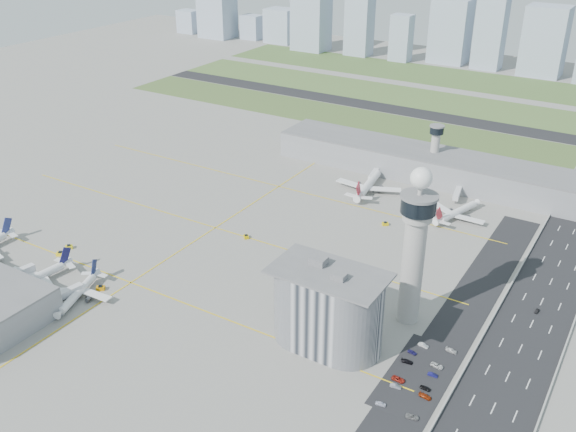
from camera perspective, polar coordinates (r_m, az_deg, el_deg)
The scene contains 55 objects.
ground at distance 283.33m, azimuth -3.72°, elevation -5.43°, with size 1000.00×1000.00×0.00m, color gray.
grass_strip_0 at distance 473.77m, azimuth 10.10°, elevation 7.77°, with size 480.00×50.00×0.08m, color #3E5628.
grass_strip_1 at distance 541.30m, azimuth 13.18°, elevation 9.86°, with size 480.00×60.00×0.08m, color #485F2D.
grass_strip_2 at distance 615.25m, azimuth 15.73°, elevation 11.56°, with size 480.00×70.00×0.08m, color #3D5227.
runway at distance 506.82m, azimuth 11.72°, elevation 8.88°, with size 480.00×22.00×0.10m, color black.
highway at distance 247.15m, azimuth 19.29°, elevation -12.56°, with size 28.00×500.00×0.10m, color black.
barrier_left at distance 248.67m, azimuth 16.15°, elevation -11.59°, with size 0.60×500.00×1.20m, color #9E9E99.
barrier_right at distance 245.74m, azimuth 22.53°, elevation -13.31°, with size 0.60×500.00×1.20m, color #9E9E99.
landside_road at distance 243.34m, azimuth 12.92°, elevation -12.27°, with size 18.00×260.00×0.08m, color black.
parking_lot at distance 234.80m, azimuth 11.43°, elevation -13.76°, with size 20.00×44.00×0.10m, color black.
taxiway_line_h_0 at distance 287.01m, azimuth -13.80°, elevation -5.77°, with size 260.00×0.60×0.01m, color yellow.
taxiway_line_h_1 at distance 325.14m, azimuth -6.48°, elevation -1.04°, with size 260.00×0.60×0.01m, color yellow.
taxiway_line_h_2 at distance 369.13m, azimuth -0.83°, elevation 2.65°, with size 260.00×0.60×0.01m, color yellow.
taxiway_line_v at distance 325.14m, azimuth -6.48°, elevation -1.04°, with size 0.60×260.00×0.01m, color yellow.
control_tower at distance 242.99m, azimuth 11.22°, elevation -2.20°, with size 14.00×14.00×64.50m.
secondary_tower at distance 385.07m, azimuth 12.94°, elevation 6.01°, with size 8.60×8.60×31.90m.
admin_building at distance 236.41m, azimuth 3.55°, elevation -8.21°, with size 42.00×24.00×33.50m.
terminal_pier at distance 384.41m, azimuth 14.07°, elevation 4.10°, with size 210.00×32.00×15.80m.
airplane_near_b at distance 295.09m, azimuth -21.81°, elevation -4.86°, with size 38.51×32.73×10.78m, color white, non-canonical shape.
airplane_near_c at distance 279.48m, azimuth -18.26°, elevation -6.20°, with size 34.92×29.68×9.78m, color white, non-canonical shape.
airplane_far_a at distance 365.02m, azimuth 7.22°, elevation 3.22°, with size 45.17×38.40×12.65m, color white, non-canonical shape.
airplane_far_b at distance 342.91m, azimuth 14.90°, elevation 0.70°, with size 37.94×32.25×10.62m, color white, non-canonical shape.
jet_bridge_near_1 at distance 299.49m, azimuth -23.93°, elevation -5.38°, with size 14.00×3.00×5.70m, color silver, non-canonical shape.
jet_bridge_near_2 at distance 277.78m, azimuth -20.25°, elevation -7.27°, with size 14.00×3.00×5.70m, color silver, non-canonical shape.
jet_bridge_far_0 at distance 384.24m, azimuth 7.86°, elevation 3.85°, with size 14.00×3.00×5.70m, color silver, non-canonical shape.
jet_bridge_far_1 at distance 369.13m, azimuth 14.93°, elevation 2.18°, with size 14.00×3.00×5.70m, color silver, non-canonical shape.
tug_0 at distance 321.28m, azimuth -18.90°, elevation -2.60°, with size 2.34×3.40×1.98m, color yellow, non-canonical shape.
tug_1 at distance 316.62m, azimuth -19.59°, elevation -3.15°, with size 2.44×3.55×2.06m, color yellow, non-canonical shape.
tug_2 at distance 284.98m, azimuth -16.33°, elevation -6.14°, with size 2.39×3.48×2.02m, color orange, non-canonical shape.
tug_3 at distance 313.79m, azimuth -3.74°, elevation -1.82°, with size 2.13×3.10×1.80m, color #D6B000, non-canonical shape.
tug_4 at distance 328.92m, azimuth 8.64°, elevation -0.66°, with size 2.17×3.16×1.84m, color #DAB708, non-canonical shape.
tug_5 at distance 359.49m, azimuth 10.97°, elevation 1.62°, with size 2.40×3.50×2.03m, color yellow, non-canonical shape.
car_lot_0 at distance 221.52m, azimuth 8.24°, elevation -16.19°, with size 1.43×3.56×1.21m, color silver.
car_lot_1 at distance 228.56m, azimuth 9.55°, elevation -14.68°, with size 1.37×3.94×1.30m, color gray.
car_lot_2 at distance 231.36m, azimuth 9.78°, elevation -14.10°, with size 2.16×4.69×1.30m, color #A02115.
car_lot_3 at distance 239.33m, azimuth 10.53°, elevation -12.59°, with size 1.70×4.19×1.22m, color black.
car_lot_4 at distance 243.79m, azimuth 10.98°, elevation -11.80°, with size 1.39×3.46×1.18m, color navy.
car_lot_5 at distance 247.73m, azimuth 11.94°, elevation -11.18°, with size 1.38×3.96×1.30m, color silver.
car_lot_6 at distance 218.84m, azimuth 10.99°, elevation -17.11°, with size 1.96×4.24×1.18m, color gray.
car_lot_7 at distance 226.63m, azimuth 12.09°, elevation -15.39°, with size 1.78×4.37×1.27m, color maroon.
car_lot_8 at distance 229.65m, azimuth 12.11°, elevation -14.73°, with size 1.49×3.71×1.27m, color black.
car_lot_9 at distance 235.49m, azimuth 12.74°, elevation -13.60°, with size 1.24×3.56×1.17m, color navy.
car_lot_10 at distance 239.54m, azimuth 13.10°, elevation -12.83°, with size 2.14×4.64×1.29m, color silver.
car_lot_11 at distance 247.57m, azimuth 14.32°, elevation -11.51°, with size 1.78×4.38×1.27m, color #AEAEAE.
car_hw_1 at distance 278.91m, azimuth 21.25°, elevation -7.88°, with size 1.16×3.32×1.09m, color black.
skyline_bldg_0 at distance 817.01m, azimuth -8.80°, elevation 16.72°, with size 24.05×19.24×26.50m, color #9EADC1.
skyline_bldg_1 at distance 781.91m, azimuth -6.34°, elevation 17.88°, with size 37.63×30.10×65.60m, color #9EADC1.
skyline_bldg_2 at distance 771.82m, azimuth -3.21°, elevation 16.42°, with size 22.81×18.25×26.79m, color #9EADC1.
skyline_bldg_3 at distance 750.93m, azimuth -0.63°, elevation 16.56°, with size 32.30×25.84×36.93m, color #9EADC1.
skyline_bldg_4 at distance 710.95m, azimuth 2.08°, elevation 16.93°, with size 35.81×28.65×60.36m, color #9EADC1.
skyline_bldg_5 at distance 689.60m, azimuth 6.37°, elevation 16.76°, with size 25.49×20.39×66.89m, color #9EADC1.
skyline_bldg_6 at distance 671.33m, azimuth 10.03°, elevation 15.32°, with size 20.04×16.03×45.20m, color #9EADC1.
skyline_bldg_7 at distance 673.15m, azimuth 14.25°, elevation 15.66°, with size 35.76×28.61×61.22m, color #9EADC1.
skyline_bldg_8 at distance 655.34m, azimuth 17.64°, elevation 15.95°, with size 26.33×21.06×83.39m, color #9EADC1.
skyline_bldg_9 at distance 647.59m, azimuth 21.85°, elevation 14.24°, with size 36.96×29.57×62.11m, color #9EADC1.
Camera 1 is at (140.89, -194.52, 150.30)m, focal length 40.00 mm.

